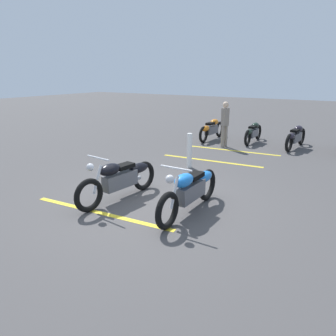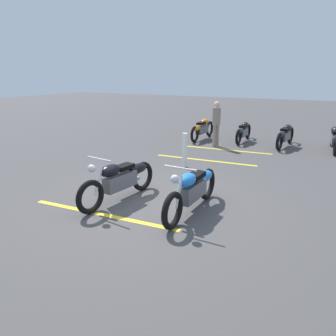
% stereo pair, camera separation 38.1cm
% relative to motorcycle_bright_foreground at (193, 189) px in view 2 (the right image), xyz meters
% --- Properties ---
extents(ground_plane, '(60.00, 60.00, 0.00)m').
position_rel_motorcycle_bright_foreground_xyz_m(ground_plane, '(-0.03, 0.79, -0.46)').
color(ground_plane, '#474444').
extents(motorcycle_bright_foreground, '(2.23, 0.62, 1.04)m').
position_rel_motorcycle_bright_foreground_xyz_m(motorcycle_bright_foreground, '(0.00, 0.00, 0.00)').
color(motorcycle_bright_foreground, black).
rests_on(motorcycle_bright_foreground, ground).
extents(motorcycle_dark_foreground, '(2.23, 0.62, 1.04)m').
position_rel_motorcycle_bright_foreground_xyz_m(motorcycle_dark_foreground, '(-0.20, 1.57, 0.00)').
color(motorcycle_dark_foreground, black).
rests_on(motorcycle_dark_foreground, ground).
extents(motorcycle_row_far_left, '(2.16, 0.39, 0.81)m').
position_rel_motorcycle_bright_foreground_xyz_m(motorcycle_row_far_left, '(6.93, -2.19, -0.02)').
color(motorcycle_row_far_left, black).
rests_on(motorcycle_row_far_left, ground).
extents(motorcycle_row_left, '(2.10, 0.37, 0.79)m').
position_rel_motorcycle_bright_foreground_xyz_m(motorcycle_row_left, '(6.79, -0.59, -0.03)').
color(motorcycle_row_left, black).
rests_on(motorcycle_row_left, ground).
extents(motorcycle_row_center, '(1.99, 0.26, 0.75)m').
position_rel_motorcycle_bright_foreground_xyz_m(motorcycle_row_center, '(6.97, 1.00, -0.05)').
color(motorcycle_row_center, black).
rests_on(motorcycle_row_center, ground).
extents(motorcycle_row_right, '(2.14, 0.28, 0.81)m').
position_rel_motorcycle_bright_foreground_xyz_m(motorcycle_row_right, '(6.63, 2.59, -0.02)').
color(motorcycle_row_right, black).
rests_on(motorcycle_row_right, ground).
extents(bystander_near_row, '(0.28, 0.26, 1.63)m').
position_rel_motorcycle_bright_foreground_xyz_m(bystander_near_row, '(5.70, 1.66, 0.45)').
color(bystander_near_row, gray).
rests_on(bystander_near_row, ground).
extents(bollard_post, '(0.14, 0.14, 0.98)m').
position_rel_motorcycle_bright_foreground_xyz_m(bollard_post, '(2.70, 1.48, 0.03)').
color(bollard_post, white).
rests_on(bollard_post, ground).
extents(parking_stripe_near, '(0.36, 3.20, 0.01)m').
position_rel_motorcycle_bright_foreground_xyz_m(parking_stripe_near, '(-0.98, 1.44, -0.46)').
color(parking_stripe_near, yellow).
rests_on(parking_stripe_near, ground).
extents(parking_stripe_mid, '(0.36, 3.20, 0.01)m').
position_rel_motorcycle_bright_foreground_xyz_m(parking_stripe_mid, '(3.66, 1.24, -0.46)').
color(parking_stripe_mid, yellow).
rests_on(parking_stripe_mid, ground).
extents(parking_stripe_far, '(0.36, 3.20, 0.01)m').
position_rel_motorcycle_bright_foreground_xyz_m(parking_stripe_far, '(5.31, 1.15, -0.46)').
color(parking_stripe_far, yellow).
rests_on(parking_stripe_far, ground).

